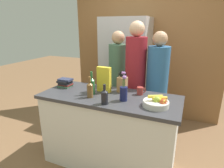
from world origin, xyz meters
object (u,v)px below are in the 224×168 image
object	(u,v)px
coffee_mug	(140,91)
person_at_sink	(118,78)
fruit_bowl	(156,103)
bottle_wine	(90,89)
cereal_box	(104,79)
knife_block	(122,84)
refrigerator	(125,70)
bottle_oil	(105,96)
person_in_red_tee	(157,85)
person_in_blue	(135,76)
book_stack	(65,83)
bottle_vinegar	(92,85)
flower_vase	(124,92)

from	to	relation	value
coffee_mug	person_at_sink	world-z (taller)	person_at_sink
fruit_bowl	bottle_wine	distance (m)	0.76
cereal_box	person_at_sink	size ratio (longest dim) A/B	0.19
knife_block	cereal_box	world-z (taller)	cereal_box
refrigerator	bottle_oil	size ratio (longest dim) A/B	8.63
bottle_oil	person_in_red_tee	world-z (taller)	person_in_red_tee
coffee_mug	person_in_blue	world-z (taller)	person_in_blue
fruit_bowl	bottle_oil	distance (m)	0.54
refrigerator	cereal_box	xyz separation A→B (m)	(0.14, -1.22, 0.16)
bottle_oil	bottle_wine	bearing A→B (deg)	155.00
fruit_bowl	bottle_oil	bearing A→B (deg)	-163.82
bottle_wine	person_at_sink	xyz separation A→B (m)	(0.01, 0.87, -0.08)
book_stack	cereal_box	bearing A→B (deg)	3.35
cereal_box	person_in_blue	xyz separation A→B (m)	(0.25, 0.51, -0.06)
knife_block	person_in_red_tee	distance (m)	0.56
refrigerator	cereal_box	distance (m)	1.24
bottle_oil	bottle_vinegar	xyz separation A→B (m)	(-0.27, 0.21, 0.03)
bottle_vinegar	person_in_blue	xyz separation A→B (m)	(0.35, 0.65, -0.01)
refrigerator	coffee_mug	xyz separation A→B (m)	(0.59, -1.15, 0.04)
knife_block	bottle_vinegar	world-z (taller)	bottle_vinegar
knife_block	person_at_sink	size ratio (longest dim) A/B	0.16
fruit_bowl	cereal_box	xyz separation A→B (m)	(-0.69, 0.20, 0.12)
coffee_mug	person_in_blue	xyz separation A→B (m)	(-0.19, 0.44, 0.05)
book_stack	person_at_sink	size ratio (longest dim) A/B	0.11
coffee_mug	person_in_blue	size ratio (longest dim) A/B	0.06
coffee_mug	bottle_wine	bearing A→B (deg)	-148.26
knife_block	book_stack	world-z (taller)	knife_block
knife_block	bottle_wine	size ratio (longest dim) A/B	1.10
refrigerator	flower_vase	world-z (taller)	refrigerator
fruit_bowl	book_stack	xyz separation A→B (m)	(-1.25, 0.17, 0.01)
book_stack	person_in_red_tee	world-z (taller)	person_in_red_tee
person_at_sink	person_in_blue	distance (m)	0.34
knife_block	bottle_wine	world-z (taller)	knife_block
flower_vase	bottle_oil	xyz separation A→B (m)	(-0.15, -0.17, -0.02)
fruit_bowl	person_at_sink	size ratio (longest dim) A/B	0.16
refrigerator	coffee_mug	bearing A→B (deg)	-62.98
coffee_mug	bottle_wine	world-z (taller)	bottle_wine
bottle_vinegar	person_at_sink	xyz separation A→B (m)	(0.04, 0.77, -0.10)
cereal_box	bottle_vinegar	distance (m)	0.18
refrigerator	bottle_vinegar	xyz separation A→B (m)	(0.05, -1.37, 0.11)
person_in_blue	refrigerator	bearing A→B (deg)	115.89
coffee_mug	bottle_wine	distance (m)	0.60
flower_vase	person_in_blue	size ratio (longest dim) A/B	0.18
coffee_mug	bottle_vinegar	world-z (taller)	bottle_vinegar
bottle_oil	book_stack	bearing A→B (deg)	156.59
knife_block	cereal_box	distance (m)	0.24
flower_vase	book_stack	world-z (taller)	flower_vase
refrigerator	bottle_wine	distance (m)	1.47
coffee_mug	person_in_red_tee	distance (m)	0.45
flower_vase	bottle_oil	distance (m)	0.23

